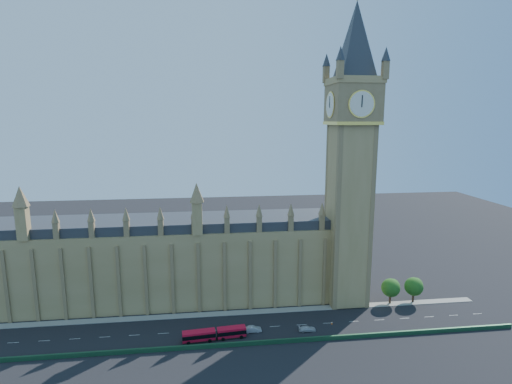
{
  "coord_description": "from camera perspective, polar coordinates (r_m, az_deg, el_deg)",
  "views": [
    {
      "loc": [
        -6.43,
        -106.22,
        59.68
      ],
      "look_at": [
        7.66,
        10.0,
        38.29
      ],
      "focal_mm": 28.0,
      "sensor_mm": 36.0,
      "label": 1
    }
  ],
  "objects": [
    {
      "name": "cone_c",
      "position": [
        121.35,
        7.34,
        -19.02
      ],
      "size": [
        0.5,
        0.5,
        0.66
      ],
      "rotation": [
        0.0,
        0.0,
        0.21
      ],
      "color": "black",
      "rests_on": "ground"
    },
    {
      "name": "cone_a",
      "position": [
        126.08,
        10.78,
        -17.9
      ],
      "size": [
        0.57,
        0.57,
        0.75
      ],
      "rotation": [
        0.0,
        0.0,
        -0.24
      ],
      "color": "black",
      "rests_on": "ground"
    },
    {
      "name": "kerb_north",
      "position": [
        130.32,
        -3.47,
        -16.88
      ],
      "size": [
        160.0,
        3.0,
        0.16
      ],
      "primitive_type": "cube",
      "color": "gray",
      "rests_on": "ground"
    },
    {
      "name": "car_silver",
      "position": [
        120.05,
        -0.45,
        -19.01
      ],
      "size": [
        4.94,
        1.74,
        1.62
      ],
      "primitive_type": "imported",
      "rotation": [
        0.0,
        0.0,
        1.57
      ],
      "color": "#A9ADB1",
      "rests_on": "ground"
    },
    {
      "name": "car_grey",
      "position": [
        119.5,
        -3.18,
        -19.2
      ],
      "size": [
        4.54,
        2.0,
        1.52
      ],
      "primitive_type": "imported",
      "rotation": [
        0.0,
        0.0,
        1.62
      ],
      "color": "#393A40",
      "rests_on": "ground"
    },
    {
      "name": "bridge_parapet",
      "position": [
        113.94,
        -2.86,
        -20.89
      ],
      "size": [
        160.0,
        0.6,
        1.2
      ],
      "primitive_type": "cube",
      "color": "#1E4C2D",
      "rests_on": "ground"
    },
    {
      "name": "tree_east_far",
      "position": [
        144.53,
        21.69,
        -12.37
      ],
      "size": [
        6.0,
        6.0,
        8.5
      ],
      "color": "#382619",
      "rests_on": "ground"
    },
    {
      "name": "car_white",
      "position": [
        121.33,
        7.33,
        -18.82
      ],
      "size": [
        4.88,
        2.02,
        1.41
      ],
      "primitive_type": "imported",
      "rotation": [
        0.0,
        0.0,
        1.58
      ],
      "color": "silver",
      "rests_on": "ground"
    },
    {
      "name": "elizabeth_tower",
      "position": [
        128.26,
        13.49,
        7.78
      ],
      "size": [
        20.59,
        20.59,
        105.0
      ],
      "color": "#987E49",
      "rests_on": "ground"
    },
    {
      "name": "palace_westminster",
      "position": [
        137.42,
        -14.47,
        -9.46
      ],
      "size": [
        120.0,
        20.0,
        28.0
      ],
      "color": "#987E49",
      "rests_on": "ground"
    },
    {
      "name": "red_bus",
      "position": [
        116.79,
        -5.97,
        -19.55
      ],
      "size": [
        17.6,
        4.17,
        2.96
      ],
      "rotation": [
        0.0,
        0.0,
        0.09
      ],
      "color": "red",
      "rests_on": "ground"
    },
    {
      "name": "tree_east_near",
      "position": [
        141.02,
        18.76,
        -12.75
      ],
      "size": [
        6.0,
        6.0,
        8.5
      ],
      "color": "#382619",
      "rests_on": "ground"
    },
    {
      "name": "cone_b",
      "position": [
        122.07,
        7.53,
        -18.81
      ],
      "size": [
        0.6,
        0.6,
        0.75
      ],
      "rotation": [
        0.0,
        0.0,
        0.34
      ],
      "color": "black",
      "rests_on": "ground"
    },
    {
      "name": "cone_d",
      "position": [
        122.2,
        7.77,
        -18.81
      ],
      "size": [
        0.44,
        0.44,
        0.65
      ],
      "rotation": [
        0.0,
        0.0,
        0.07
      ],
      "color": "black",
      "rests_on": "ground"
    },
    {
      "name": "ground",
      "position": [
        122.01,
        -3.18,
        -18.95
      ],
      "size": [
        400.0,
        400.0,
        0.0
      ],
      "primitive_type": "plane",
      "color": "black",
      "rests_on": "ground"
    }
  ]
}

